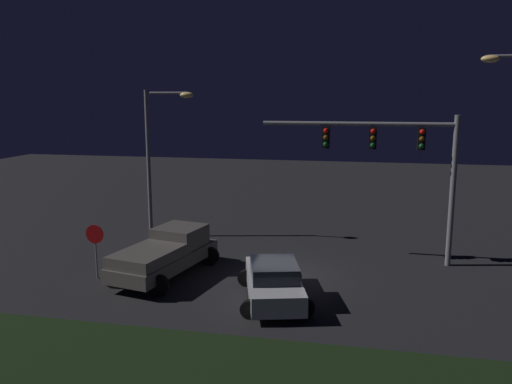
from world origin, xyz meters
The scene contains 6 objects.
ground_plane centered at (0.00, 0.00, 0.00)m, with size 80.00×80.00×0.00m, color black.
pickup_truck centered at (-4.77, -0.81, 1.00)m, with size 3.63×5.70×1.80m.
car_sedan centered at (0.01, -2.72, 0.74)m, with size 3.20×4.72×1.51m.
traffic_signal_gantry centered at (4.33, 2.75, 4.90)m, with size 8.32×0.56×6.50m.
street_lamp_left centered at (-7.29, 4.68, 4.83)m, with size 2.61×0.44×7.60m.
stop_sign centered at (-7.38, -1.85, 1.56)m, with size 0.76×0.08×2.23m.
Camera 1 is at (2.91, -19.79, 7.14)m, focal length 35.77 mm.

